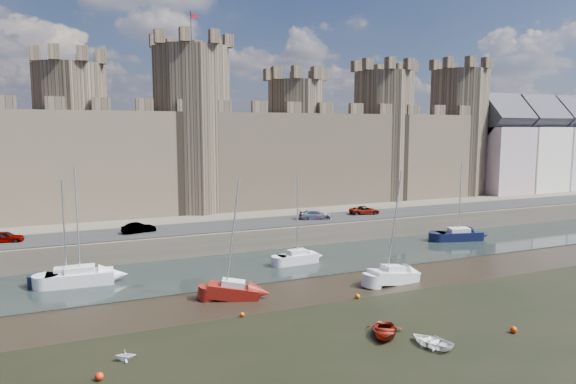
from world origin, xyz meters
The scene contains 23 objects.
ground centered at (0.00, 0.00, 0.00)m, with size 160.00×160.00×0.00m, color black.
water_channel centered at (0.00, 24.00, 0.04)m, with size 160.00×12.00×0.08m, color black.
quay centered at (0.00, 60.00, 1.25)m, with size 160.00×60.00×2.50m, color #4C443A.
road centered at (0.00, 34.00, 2.55)m, with size 160.00×7.00×0.10m, color black.
castle centered at (-0.64, 48.00, 11.67)m, with size 108.50×11.00×29.00m.
townhouses centered at (71.50, 46.00, 10.59)m, with size 35.50×9.05×18.13m.
car_0 centered at (-21.07, 34.32, 3.11)m, with size 1.45×3.59×1.22m, color gray.
car_1 centered at (-7.71, 33.89, 3.11)m, with size 1.28×3.68×1.21m, color gray.
car_2 centered at (14.50, 33.86, 3.13)m, with size 1.76×4.32×1.25m, color gray.
car_3 centered at (22.44, 34.62, 3.08)m, with size 1.92×4.16×1.16m, color gray.
sailboat_0 centered at (-14.19, 24.27, 0.83)m, with size 5.89×2.57×10.80m.
sailboat_1 centered at (-15.32, 25.12, 0.77)m, with size 4.88×2.15×9.57m.
sailboat_2 centered at (7.09, 23.17, 0.77)m, with size 4.43×1.99×9.32m.
sailboat_3 centered at (30.70, 25.35, 0.78)m, with size 6.10×3.62×10.03m.
sailboat_4 centered at (-2.45, 15.13, 0.74)m, with size 4.65×3.12×10.12m.
sailboat_5 centered at (12.49, 13.55, 0.75)m, with size 5.02×2.33×10.50m.
dinghy_2 centered at (6.69, 0.90, 0.31)m, with size 2.16×0.63×3.02m, color white.
dinghy_3 centered at (-12.05, 6.67, 0.33)m, with size 1.10×0.67×1.27m, color white.
dinghy_4 centered at (4.76, 3.45, 0.37)m, with size 2.54×0.74×3.56m, color maroon.
buoy_0 centered at (-13.69, 4.63, 0.24)m, with size 0.48×0.48×0.48m, color red.
buoy_1 centered at (-3.10, 10.86, 0.19)m, with size 0.37×0.37×0.37m, color #C83E08.
buoy_3 centered at (7.15, 11.02, 0.21)m, with size 0.42×0.42×0.42m, color #D15309.
buoy_5 centered at (13.41, 0.36, 0.24)m, with size 0.48×0.48×0.48m, color red.
Camera 1 is at (-14.78, -25.01, 14.25)m, focal length 32.00 mm.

